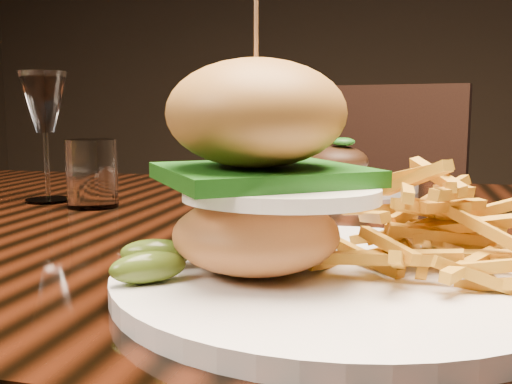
% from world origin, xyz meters
% --- Properties ---
extents(dining_table, '(1.60, 0.90, 0.75)m').
position_xyz_m(dining_table, '(0.00, 0.00, 0.67)').
color(dining_table, black).
rests_on(dining_table, ground).
extents(burger_plate, '(0.34, 0.34, 0.22)m').
position_xyz_m(burger_plate, '(0.07, -0.25, 0.81)').
color(burger_plate, white).
rests_on(burger_plate, dining_table).
extents(side_saucer, '(0.13, 0.13, 0.02)m').
position_xyz_m(side_saucer, '(0.16, -0.14, 0.76)').
color(side_saucer, white).
rests_on(side_saucer, dining_table).
extents(ramekin, '(0.08, 0.08, 0.03)m').
position_xyz_m(ramekin, '(-0.01, -0.01, 0.77)').
color(ramekin, white).
rests_on(ramekin, dining_table).
extents(wine_glass, '(0.07, 0.07, 0.19)m').
position_xyz_m(wine_glass, '(-0.39, 0.08, 0.89)').
color(wine_glass, white).
rests_on(wine_glass, dining_table).
extents(water_tumbler, '(0.07, 0.07, 0.09)m').
position_xyz_m(water_tumbler, '(-0.30, 0.05, 0.80)').
color(water_tumbler, white).
rests_on(water_tumbler, dining_table).
extents(far_dish, '(0.27, 0.27, 0.09)m').
position_xyz_m(far_dish, '(0.01, 0.32, 0.77)').
color(far_dish, white).
rests_on(far_dish, dining_table).
extents(chair_far, '(0.55, 0.55, 0.95)m').
position_xyz_m(chair_far, '(0.03, 0.89, 0.54)').
color(chair_far, black).
rests_on(chair_far, ground).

